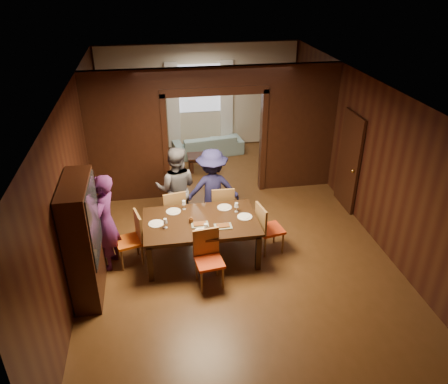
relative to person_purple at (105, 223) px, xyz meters
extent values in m
plane|color=#533317|center=(2.26, 0.84, -0.88)|extent=(9.00, 9.00, 0.00)
cube|color=silver|center=(2.26, 0.84, 2.02)|extent=(5.50, 9.00, 0.02)
cube|color=black|center=(2.26, 5.34, 0.57)|extent=(5.50, 0.02, 2.90)
cube|color=black|center=(-0.49, 0.84, 0.57)|extent=(0.02, 9.00, 2.90)
cube|color=black|center=(5.01, 0.84, 0.57)|extent=(0.02, 9.00, 2.90)
cube|color=black|center=(0.34, 2.44, 0.32)|extent=(1.65, 0.15, 2.40)
cube|color=black|center=(4.19, 2.44, 0.32)|extent=(1.65, 0.15, 2.40)
cube|color=black|center=(2.26, 2.44, 1.77)|extent=(5.50, 0.15, 0.50)
cube|color=beige|center=(2.26, 5.31, 0.57)|extent=(5.40, 0.04, 2.85)
imported|color=#531F5A|center=(0.00, 0.00, 0.00)|extent=(0.59, 0.74, 1.76)
imported|color=#55535A|center=(1.28, 1.08, -0.02)|extent=(0.95, 0.80, 1.73)
imported|color=#1B1A42|center=(1.98, 0.99, -0.04)|extent=(1.10, 0.65, 1.67)
imported|color=#8CB3B7|center=(2.39, 4.69, -0.60)|extent=(1.99, 0.99, 0.56)
imported|color=black|center=(1.68, 0.10, -0.08)|extent=(0.36, 0.36, 0.09)
cube|color=black|center=(1.63, -0.01, -0.50)|extent=(2.01, 1.25, 0.76)
cube|color=black|center=(2.13, 3.70, -0.68)|extent=(0.80, 0.50, 0.40)
cube|color=black|center=(-0.27, -0.66, 0.12)|extent=(0.40, 1.20, 2.00)
cube|color=black|center=(4.96, 1.34, 0.17)|extent=(0.06, 0.90, 2.10)
cube|color=silver|center=(2.26, 5.28, 0.82)|extent=(1.20, 0.03, 1.30)
cube|color=white|center=(1.51, 5.24, 0.37)|extent=(0.35, 0.06, 2.40)
cube|color=white|center=(3.01, 5.24, 0.37)|extent=(0.35, 0.06, 2.40)
cylinder|color=white|center=(0.85, 0.01, -0.12)|extent=(0.27, 0.27, 0.01)
cylinder|color=silver|center=(1.18, 0.38, -0.12)|extent=(0.27, 0.27, 0.01)
cylinder|color=silver|center=(2.12, 0.37, -0.12)|extent=(0.27, 0.27, 0.01)
cylinder|color=white|center=(2.42, -0.02, -0.12)|extent=(0.27, 0.27, 0.01)
cylinder|color=white|center=(1.61, -0.37, -0.12)|extent=(0.27, 0.27, 0.01)
cube|color=slate|center=(1.60, -0.15, -0.10)|extent=(0.30, 0.20, 0.04)
cube|color=gray|center=(1.99, -0.27, -0.10)|extent=(0.30, 0.20, 0.04)
cylinder|color=silver|center=(1.68, -0.35, -0.05)|extent=(0.07, 0.07, 0.14)
camera|label=1|loc=(0.94, -6.53, 3.96)|focal=35.00mm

